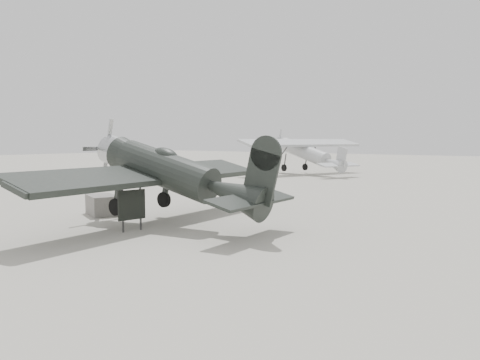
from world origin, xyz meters
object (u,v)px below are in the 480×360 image
(equipment_block, at_px, (102,205))
(sign_board, at_px, (132,206))
(lowwing_monoplane, at_px, (174,174))
(highwing_monoplane, at_px, (307,150))

(equipment_block, bearing_deg, sign_board, -22.65)
(lowwing_monoplane, height_order, equipment_block, lowwing_monoplane)
(highwing_monoplane, distance_m, equipment_block, 24.93)
(lowwing_monoplane, height_order, sign_board, lowwing_monoplane)
(highwing_monoplane, xyz_separation_m, equipment_block, (4.01, -24.53, -1.80))
(equipment_block, xyz_separation_m, sign_board, (3.70, -1.54, 0.47))
(lowwing_monoplane, xyz_separation_m, sign_board, (-0.52, -1.53, -1.01))
(highwing_monoplane, bearing_deg, equipment_block, -60.11)
(equipment_block, bearing_deg, highwing_monoplane, 99.29)
(lowwing_monoplane, height_order, highwing_monoplane, lowwing_monoplane)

